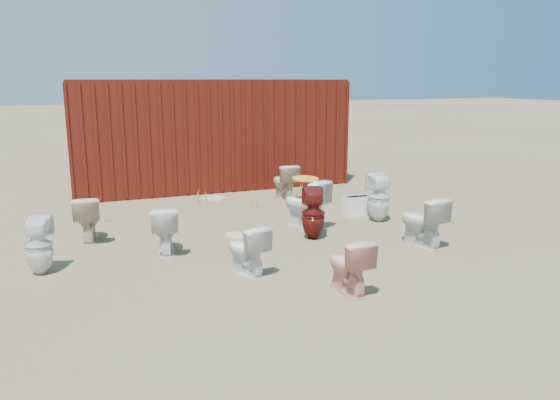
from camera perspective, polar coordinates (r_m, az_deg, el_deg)
name	(u,v)px	position (r m, az deg, el deg)	size (l,w,h in m)	color
ground	(295,244)	(8.16, 1.55, -4.62)	(100.00, 100.00, 0.00)	brown
shipping_container	(207,132)	(12.80, -7.65, 7.01)	(6.00, 2.40, 2.40)	#480C0C
toilet_front_a	(165,229)	(7.84, -11.94, -3.03)	(0.38, 0.67, 0.68)	white
toilet_front_pink	(348,265)	(6.33, 7.17, -6.74)	(0.37, 0.64, 0.65)	#F2A38C
toilet_front_c	(247,249)	(6.87, -3.51, -5.17)	(0.36, 0.63, 0.64)	white
toilet_front_maroon	(313,214)	(8.35, 3.49, -1.42)	(0.36, 0.37, 0.79)	#5C140F
toilet_front_e	(422,221)	(8.24, 14.63, -2.15)	(0.42, 0.74, 0.75)	silver
toilet_back_a	(39,245)	(7.48, -23.90, -4.36)	(0.34, 0.34, 0.74)	white
toilet_back_beige_left	(87,219)	(8.72, -19.47, -1.84)	(0.39, 0.69, 0.71)	beige
toilet_back_beige_right	(284,182)	(11.11, 0.42, 1.93)	(0.41, 0.71, 0.73)	beige
toilet_back_yellowlid	(305,204)	(8.98, 2.64, -0.38)	(0.45, 0.79, 0.81)	white
toilet_back_e	(379,197)	(9.51, 10.31, 0.26)	(0.38, 0.39, 0.84)	white
yellow_lid	(305,179)	(8.89, 2.66, 2.24)	(0.41, 0.51, 0.03)	gold
loose_tank	(357,206)	(9.92, 8.06, -0.60)	(0.50, 0.20, 0.35)	white
loose_lid_near	(216,198)	(11.29, -6.72, 0.19)	(0.38, 0.49, 0.02)	beige
loose_lid_far	(239,236)	(8.57, -4.31, -3.73)	(0.36, 0.47, 0.02)	beige
weed_clump_a	(100,211)	(10.00, -18.26, -1.06)	(0.36, 0.36, 0.33)	#A29E40
weed_clump_b	(253,198)	(10.51, -2.80, 0.16)	(0.32, 0.32, 0.32)	#A29E40
weed_clump_c	(321,189)	(11.30, 4.36, 1.13)	(0.36, 0.36, 0.36)	#A29E40
weed_clump_d	(199,197)	(10.87, -8.49, 0.30)	(0.30, 0.30, 0.26)	#A29E40
weed_clump_e	(294,189)	(11.52, 1.43, 1.16)	(0.34, 0.34, 0.27)	#A29E40
weed_clump_f	(452,216)	(9.74, 17.52, -1.58)	(0.28, 0.28, 0.26)	#A29E40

